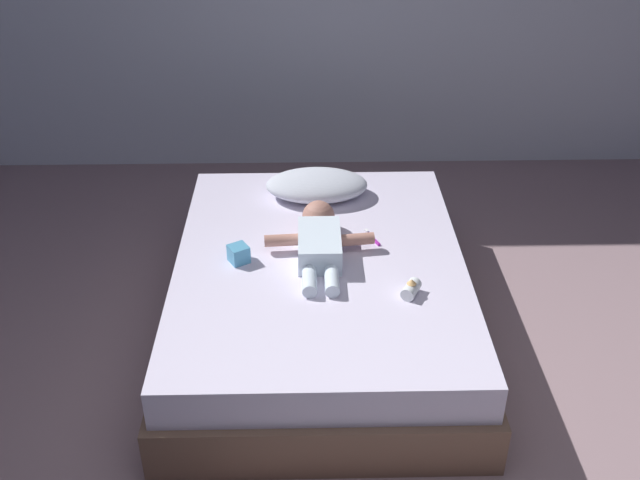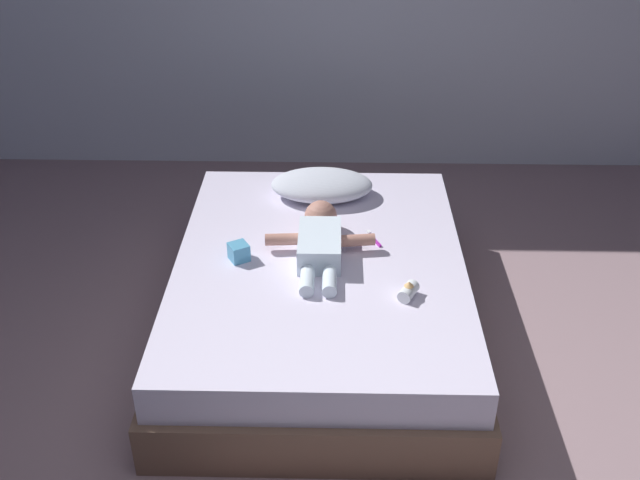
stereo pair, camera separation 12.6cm
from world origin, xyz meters
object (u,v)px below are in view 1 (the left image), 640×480
object	(u,v)px
bed	(320,295)
baby_bottle	(411,289)
pillow	(317,185)
toy_block	(239,254)
toothbrush	(372,237)
baby	(319,240)

from	to	relation	value
bed	baby_bottle	size ratio (longest dim) A/B	15.08
baby_bottle	pillow	bearing A→B (deg)	113.22
toy_block	toothbrush	bearing A→B (deg)	16.38
toothbrush	pillow	bearing A→B (deg)	120.33
baby	toy_block	size ratio (longest dim) A/B	5.69
bed	baby_bottle	distance (m)	0.54
toy_block	bed	bearing A→B (deg)	2.67
pillow	toothbrush	bearing A→B (deg)	-59.67
bed	toy_block	bearing A→B (deg)	-177.33
bed	baby_bottle	xyz separation A→B (m)	(0.38, -0.30, 0.25)
toothbrush	toy_block	xyz separation A→B (m)	(-0.63, -0.18, 0.03)
pillow	baby	world-z (taller)	baby
bed	pillow	world-z (taller)	pillow
baby	toothbrush	size ratio (longest dim) A/B	5.13
pillow	toothbrush	distance (m)	0.51
pillow	baby_bottle	xyz separation A→B (m)	(0.39, -0.90, -0.03)
pillow	toy_block	size ratio (longest dim) A/B	4.75
bed	baby	size ratio (longest dim) A/B	2.88
bed	toothbrush	bearing A→B (deg)	33.32
pillow	baby_bottle	bearing A→B (deg)	-66.78
baby	toy_block	xyz separation A→B (m)	(-0.37, -0.08, -0.02)
bed	baby	xyz separation A→B (m)	(-0.00, 0.06, 0.27)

